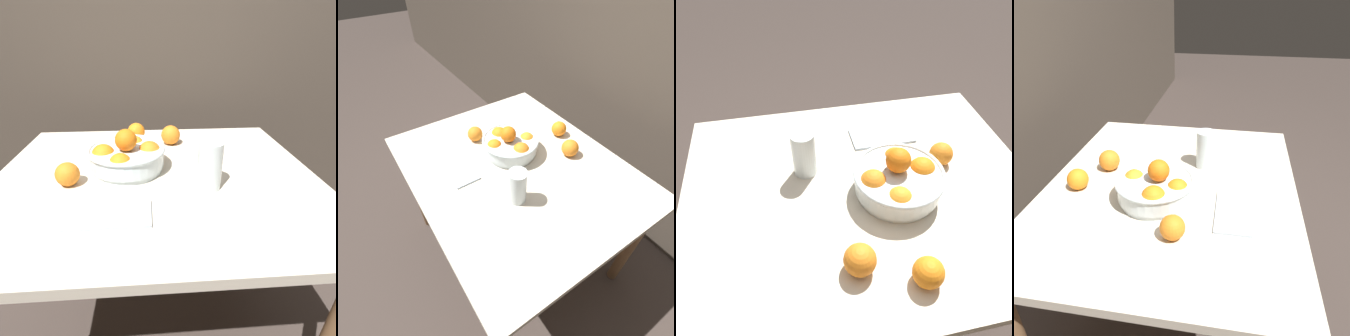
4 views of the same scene
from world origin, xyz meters
The scene contains 8 objects.
ground_plane centered at (0.00, 0.00, 0.00)m, with size 12.00×12.00×0.00m, color #3D332D.
dining_table centered at (0.00, 0.00, 0.62)m, with size 1.05×0.87×0.70m.
fruit_bowl centered at (-0.09, 0.03, 0.75)m, with size 0.26×0.26×0.15m.
juice_glass centered at (0.16, -0.10, 0.77)m, with size 0.07×0.07×0.15m.
orange_loose_near_bowl centered at (0.07, 0.25, 0.74)m, with size 0.08×0.08×0.08m, color orange.
orange_loose_front centered at (-0.07, 0.31, 0.74)m, with size 0.07×0.07×0.07m, color orange.
orange_loose_aside centered at (-0.27, -0.06, 0.74)m, with size 0.07×0.07×0.07m, color orange.
napkin centered at (-0.13, -0.22, 0.71)m, with size 0.22×0.11×0.01m, color silver.
Camera 2 is at (0.68, -0.50, 1.51)m, focal length 28.00 mm.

